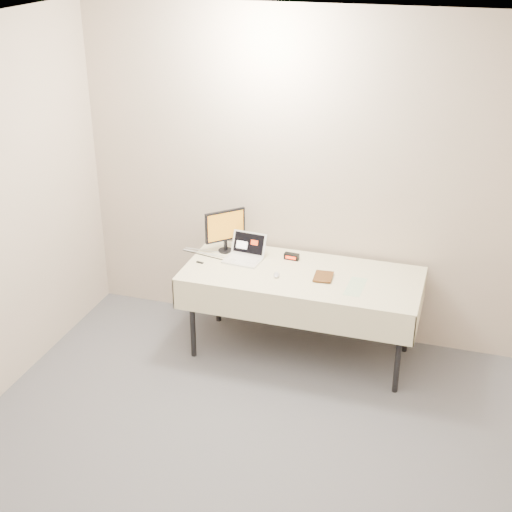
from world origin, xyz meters
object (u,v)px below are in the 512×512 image
(table, at_px, (302,280))
(monitor, at_px, (225,228))
(book, at_px, (314,266))
(laptop, at_px, (245,253))

(table, height_order, monitor, monitor)
(monitor, xyz_separation_m, book, (0.81, -0.24, -0.12))
(table, relative_size, laptop, 5.92)
(table, height_order, laptop, laptop)
(monitor, relative_size, book, 1.89)
(book, bearing_deg, monitor, 159.38)
(laptop, height_order, monitor, monitor)
(laptop, bearing_deg, book, -9.27)
(table, xyz_separation_m, monitor, (-0.71, 0.21, 0.27))
(book, bearing_deg, laptop, 161.87)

